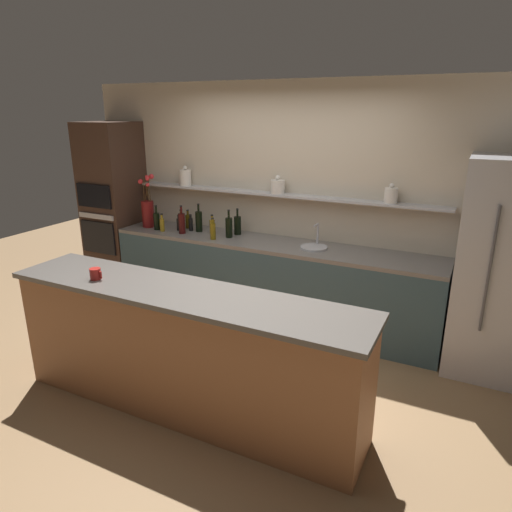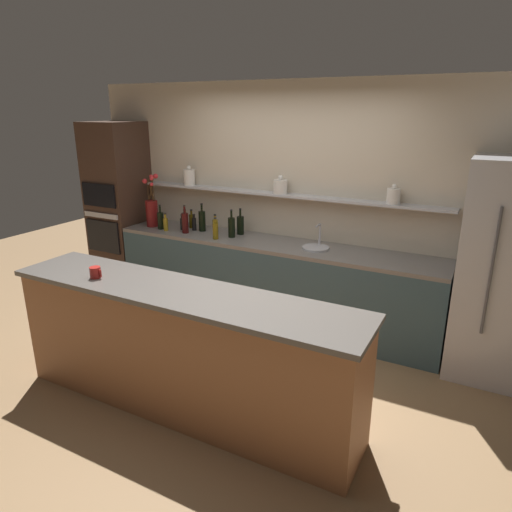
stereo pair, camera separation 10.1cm
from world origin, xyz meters
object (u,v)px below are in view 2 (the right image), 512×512
(sink_fixture, at_px, (316,246))
(bottle_wine_2, at_px, (185,223))
(bottle_sauce_3, at_px, (194,223))
(bottle_oil_1, at_px, (192,221))
(bottle_wine_9, at_px, (202,221))
(coffee_mug, at_px, (95,272))
(bottle_wine_10, at_px, (240,225))
(flower_vase, at_px, (152,210))
(bottle_oil_4, at_px, (166,224))
(bottle_spirit_11, at_px, (185,221))
(bottle_oil_6, at_px, (215,230))
(refrigerator, at_px, (510,273))
(oven_tower, at_px, (119,208))
(bottle_wine_8, at_px, (161,220))
(bottle_oil_5, at_px, (215,226))
(bottle_sauce_7, at_px, (182,223))
(bottle_wine_0, at_px, (232,227))

(sink_fixture, relative_size, bottle_wine_2, 0.86)
(sink_fixture, bearing_deg, bottle_sauce_3, 179.21)
(bottle_oil_1, height_order, bottle_wine_2, bottle_wine_2)
(bottle_wine_9, height_order, coffee_mug, bottle_wine_9)
(bottle_wine_10, bearing_deg, flower_vase, -171.55)
(bottle_oil_4, height_order, bottle_spirit_11, bottle_spirit_11)
(coffee_mug, bearing_deg, bottle_oil_1, 104.11)
(bottle_oil_4, bearing_deg, sink_fixture, 4.69)
(bottle_wine_9, bearing_deg, bottle_oil_6, -33.93)
(refrigerator, xyz_separation_m, bottle_oil_4, (-3.62, -0.10, 0.04))
(bottle_wine_9, bearing_deg, bottle_wine_10, 10.12)
(bottle_wine_9, bearing_deg, flower_vase, -172.72)
(oven_tower, height_order, bottle_wine_10, oven_tower)
(sink_fixture, relative_size, bottle_wine_10, 0.93)
(bottle_wine_8, height_order, bottle_spirit_11, bottle_wine_8)
(bottle_oil_4, bearing_deg, bottle_wine_8, 161.32)
(oven_tower, xyz_separation_m, bottle_wine_2, (1.13, -0.11, -0.03))
(refrigerator, height_order, coffee_mug, refrigerator)
(oven_tower, distance_m, bottle_sauce_3, 1.15)
(bottle_sauce_3, xyz_separation_m, bottle_oil_6, (0.43, -0.20, 0.01))
(bottle_oil_5, xyz_separation_m, bottle_wine_9, (-0.20, 0.02, 0.04))
(bottle_oil_4, bearing_deg, flower_vase, 160.14)
(sink_fixture, relative_size, bottle_spirit_11, 1.19)
(bottle_sauce_3, xyz_separation_m, bottle_sauce_7, (-0.14, -0.05, -0.00))
(oven_tower, bearing_deg, bottle_sauce_7, -0.94)
(oven_tower, bearing_deg, sink_fixture, 0.26)
(bottle_sauce_3, bearing_deg, bottle_oil_6, -25.22)
(bottle_wine_2, bearing_deg, bottle_oil_6, -6.95)
(bottle_wine_9, relative_size, bottle_wine_10, 1.10)
(bottle_sauce_3, relative_size, bottle_oil_6, 0.81)
(bottle_wine_8, height_order, coffee_mug, bottle_wine_8)
(refrigerator, xyz_separation_m, bottle_oil_6, (-2.90, -0.13, 0.05))
(bottle_wine_0, xyz_separation_m, bottle_wine_9, (-0.45, 0.07, 0.01))
(refrigerator, distance_m, flower_vase, 3.91)
(bottle_oil_6, bearing_deg, bottle_sauce_7, 164.90)
(bottle_oil_6, height_order, bottle_wine_9, bottle_wine_9)
(flower_vase, xyz_separation_m, bottle_wine_2, (0.55, -0.08, -0.08))
(sink_fixture, xyz_separation_m, bottle_spirit_11, (-1.71, 0.05, 0.07))
(flower_vase, bearing_deg, bottle_wine_0, 0.82)
(bottle_spirit_11, bearing_deg, bottle_wine_2, -53.10)
(bottle_wine_0, bearing_deg, oven_tower, 179.32)
(bottle_oil_6, xyz_separation_m, bottle_wine_8, (-0.83, 0.07, 0.01))
(bottle_wine_8, bearing_deg, coffee_mug, -65.80)
(sink_fixture, relative_size, bottle_oil_5, 1.25)
(flower_vase, relative_size, bottle_sauce_3, 3.27)
(bottle_wine_10, bearing_deg, bottle_oil_1, -178.84)
(oven_tower, xyz_separation_m, bottle_wine_8, (0.76, -0.10, -0.05))
(refrigerator, xyz_separation_m, oven_tower, (-4.48, 0.04, 0.11))
(sink_fixture, xyz_separation_m, bottle_wine_8, (-1.95, -0.12, 0.08))
(flower_vase, relative_size, bottle_oil_5, 2.85)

